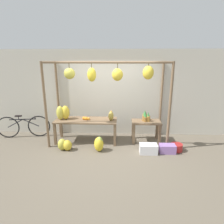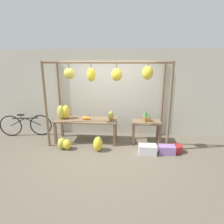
# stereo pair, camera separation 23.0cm
# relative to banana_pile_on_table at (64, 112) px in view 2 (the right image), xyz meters

# --- Properties ---
(ground_plane) EXTENTS (20.00, 20.00, 0.00)m
(ground_plane) POSITION_rel_banana_pile_on_table_xyz_m (1.36, -0.75, -0.92)
(ground_plane) COLOR #665B4C
(shop_wall_back) EXTENTS (8.00, 0.08, 2.80)m
(shop_wall_back) POSITION_rel_banana_pile_on_table_xyz_m (1.36, 0.73, 0.48)
(shop_wall_back) COLOR beige
(shop_wall_back) RESTS_ON ground_plane
(stall_awning) EXTENTS (3.48, 1.25, 2.44)m
(stall_awning) POSITION_rel_banana_pile_on_table_xyz_m (1.40, -0.27, 0.93)
(stall_awning) COLOR brown
(stall_awning) RESTS_ON ground_plane
(display_table_main) EXTENTS (1.87, 0.69, 0.71)m
(display_table_main) POSITION_rel_banana_pile_on_table_xyz_m (0.69, -0.00, -0.30)
(display_table_main) COLOR brown
(display_table_main) RESTS_ON ground_plane
(display_table_side) EXTENTS (0.87, 0.53, 0.66)m
(display_table_side) POSITION_rel_banana_pile_on_table_xyz_m (2.53, 0.07, -0.41)
(display_table_side) COLOR brown
(display_table_side) RESTS_ON ground_plane
(banana_pile_on_table) EXTENTS (0.46, 0.37, 0.43)m
(banana_pile_on_table) POSITION_rel_banana_pile_on_table_xyz_m (0.00, 0.00, 0.00)
(banana_pile_on_table) COLOR gold
(banana_pile_on_table) RESTS_ON display_table_main
(orange_pile) EXTENTS (0.24, 0.13, 0.10)m
(orange_pile) POSITION_rel_banana_pile_on_table_xyz_m (0.69, -0.03, -0.17)
(orange_pile) COLOR orange
(orange_pile) RESTS_ON display_table_main
(pineapple_cluster) EXTENTS (0.24, 0.27, 0.32)m
(pineapple_cluster) POSITION_rel_banana_pile_on_table_xyz_m (2.51, 0.12, -0.14)
(pineapple_cluster) COLOR #B27F38
(pineapple_cluster) RESTS_ON display_table_side
(banana_pile_ground_left) EXTENTS (0.48, 0.35, 0.33)m
(banana_pile_ground_left) POSITION_rel_banana_pile_on_table_xyz_m (0.18, -0.63, -0.77)
(banana_pile_ground_left) COLOR gold
(banana_pile_ground_left) RESTS_ON ground_plane
(banana_pile_ground_right) EXTENTS (0.34, 0.36, 0.43)m
(banana_pile_ground_right) POSITION_rel_banana_pile_on_table_xyz_m (1.16, -0.64, -0.72)
(banana_pile_ground_right) COLOR #9EB247
(banana_pile_ground_right) RESTS_ON ground_plane
(fruit_crate_white) EXTENTS (0.48, 0.29, 0.26)m
(fruit_crate_white) POSITION_rel_banana_pile_on_table_xyz_m (2.51, -0.71, -0.79)
(fruit_crate_white) COLOR silver
(fruit_crate_white) RESTS_ON ground_plane
(blue_bucket) EXTENTS (0.33, 0.33, 0.21)m
(blue_bucket) POSITION_rel_banana_pile_on_table_xyz_m (3.32, -0.53, -0.82)
(blue_bucket) COLOR #AD2323
(blue_bucket) RESTS_ON ground_plane
(parked_bicycle) EXTENTS (1.67, 0.30, 0.75)m
(parked_bicycle) POSITION_rel_banana_pile_on_table_xyz_m (-1.42, 0.25, -0.55)
(parked_bicycle) COLOR black
(parked_bicycle) RESTS_ON ground_plane
(papaya_pile) EXTENTS (0.22, 0.26, 0.29)m
(papaya_pile) POSITION_rel_banana_pile_on_table_xyz_m (1.46, -0.03, -0.07)
(papaya_pile) COLOR #B2993D
(papaya_pile) RESTS_ON display_table_main
(fruit_crate_purple) EXTENTS (0.43, 0.26, 0.23)m
(fruit_crate_purple) POSITION_rel_banana_pile_on_table_xyz_m (3.04, -0.66, -0.81)
(fruit_crate_purple) COLOR #9970B7
(fruit_crate_purple) RESTS_ON ground_plane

